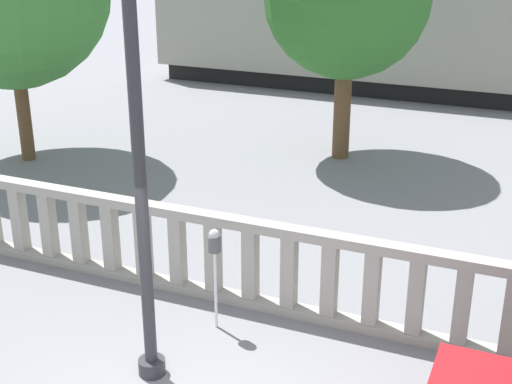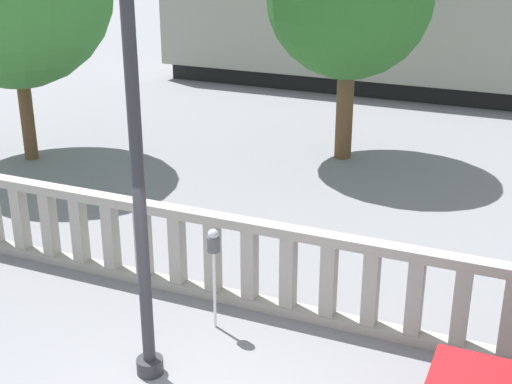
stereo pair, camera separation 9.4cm
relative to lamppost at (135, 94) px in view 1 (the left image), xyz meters
The scene contains 3 objects.
balustrade 3.65m from the lamppost, 62.02° to the left, with size 16.12×0.24×1.35m.
lamppost is the anchor object (origin of this frame).
parking_meter 2.69m from the lamppost, 78.34° to the left, with size 0.17×0.17×1.48m.
Camera 1 is at (3.03, -4.99, 5.31)m, focal length 50.00 mm.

